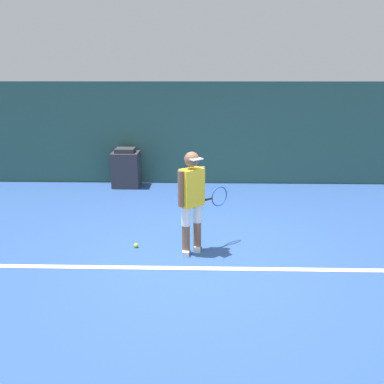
{
  "coord_description": "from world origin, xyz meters",
  "views": [
    {
      "loc": [
        0.03,
        -5.05,
        2.6
      ],
      "look_at": [
        -0.1,
        0.41,
        0.91
      ],
      "focal_mm": 35.0,
      "sensor_mm": 36.0,
      "label": 1
    }
  ],
  "objects": [
    {
      "name": "ground_plane",
      "position": [
        0.0,
        0.0,
        0.0
      ],
      "size": [
        24.0,
        24.0,
        0.0
      ],
      "primitive_type": "plane",
      "color": "#2D5193"
    },
    {
      "name": "tennis_ball",
      "position": [
        -0.99,
        0.35,
        0.03
      ],
      "size": [
        0.07,
        0.07,
        0.07
      ],
      "color": "#D1E533",
      "rests_on": "ground_plane"
    },
    {
      "name": "back_wall",
      "position": [
        0.0,
        4.17,
        1.24
      ],
      "size": [
        24.0,
        0.1,
        2.49
      ],
      "color": "#2D564C",
      "rests_on": "ground_plane"
    },
    {
      "name": "court_baseline",
      "position": [
        0.0,
        -0.33,
        0.01
      ],
      "size": [
        21.6,
        0.1,
        0.01
      ],
      "color": "white",
      "rests_on": "ground_plane"
    },
    {
      "name": "covered_chair",
      "position": [
        -1.79,
        3.79,
        0.45
      ],
      "size": [
        0.64,
        0.57,
        0.95
      ],
      "color": "#333338",
      "rests_on": "ground_plane"
    },
    {
      "name": "tennis_player",
      "position": [
        -0.09,
        0.22,
        0.87
      ],
      "size": [
        0.76,
        0.65,
        1.57
      ],
      "rotation": [
        0.0,
        0.0,
        0.69
      ],
      "color": "brown",
      "rests_on": "ground_plane"
    }
  ]
}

